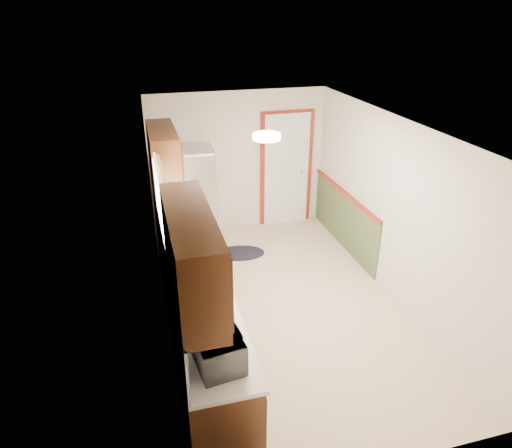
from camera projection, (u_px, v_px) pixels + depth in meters
room_shell at (285, 224)px, 5.60m from camera, size 3.20×5.20×2.52m
kitchen_run at (189, 277)px, 5.23m from camera, size 0.63×4.00×2.20m
back_wall_trim at (298, 180)px, 7.90m from camera, size 1.12×2.30×2.08m
ceiling_fixture at (267, 136)px, 4.86m from camera, size 0.30×0.30×0.06m
microwave at (217, 344)px, 3.73m from camera, size 0.37×0.58×0.37m
refrigerator at (193, 198)px, 7.35m from camera, size 0.70×0.70×1.64m
rug at (240, 253)px, 7.37m from camera, size 0.86×0.63×0.01m
cooktop at (177, 208)px, 6.65m from camera, size 0.53×0.64×0.02m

